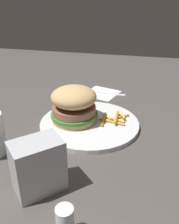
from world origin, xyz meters
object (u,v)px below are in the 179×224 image
object	(u,v)px
plate	(89,124)
salt_shaker	(65,222)
fork	(101,92)
sandwich	(74,104)
fries_pile	(113,119)
napkin	(102,93)
napkin_dispenser	(38,166)

from	to	relation	value
plate	salt_shaker	world-z (taller)	salt_shaker
plate	fork	world-z (taller)	plate
sandwich	salt_shaker	world-z (taller)	sandwich
plate	salt_shaker	bearing A→B (deg)	97.36
plate	fries_pile	distance (m)	0.07
fries_pile	napkin	distance (m)	0.23
salt_shaker	fork	bearing A→B (deg)	-84.28
napkin	napkin_dispenser	distance (m)	0.50
plate	salt_shaker	size ratio (longest dim) A/B	4.93
fries_pile	napkin_dispenser	distance (m)	0.30
plate	napkin	world-z (taller)	plate
napkin_dispenser	napkin	bearing A→B (deg)	-137.52
fork	napkin_dispenser	bearing A→B (deg)	87.55
sandwich	fork	bearing A→B (deg)	-97.02
fork	salt_shaker	bearing A→B (deg)	95.72
sandwich	salt_shaker	size ratio (longest dim) A/B	2.35
fries_pile	napkin	bearing A→B (deg)	-70.64
plate	fork	xyz separation A→B (m)	(0.01, -0.24, -0.00)
fries_pile	plate	bearing A→B (deg)	20.88
napkin	napkin_dispenser	bearing A→B (deg)	87.36
plate	sandwich	xyz separation A→B (m)	(0.04, -0.00, 0.05)
napkin	salt_shaker	size ratio (longest dim) A/B	2.00
napkin	plate	bearing A→B (deg)	93.00
sandwich	fries_pile	xyz separation A→B (m)	(-0.11, -0.02, -0.04)
fries_pile	napkin_dispenser	world-z (taller)	napkin_dispenser
napkin_dispenser	salt_shaker	bearing A→B (deg)	88.30
sandwich	salt_shaker	distance (m)	0.35
fork	napkin_dispenser	world-z (taller)	napkin_dispenser
plate	fork	distance (m)	0.24
sandwich	salt_shaker	xyz separation A→B (m)	(-0.09, 0.34, -0.03)
napkin_dispenser	salt_shaker	xyz separation A→B (m)	(-0.08, 0.08, -0.02)
fork	napkin_dispenser	size ratio (longest dim) A/B	1.67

